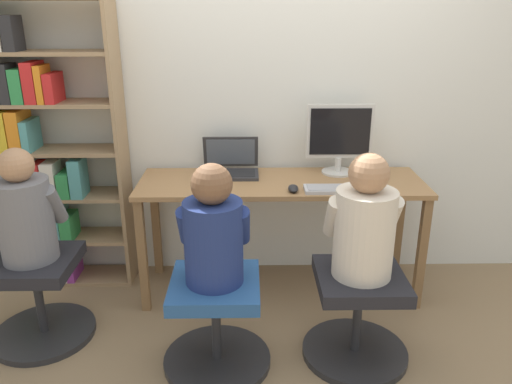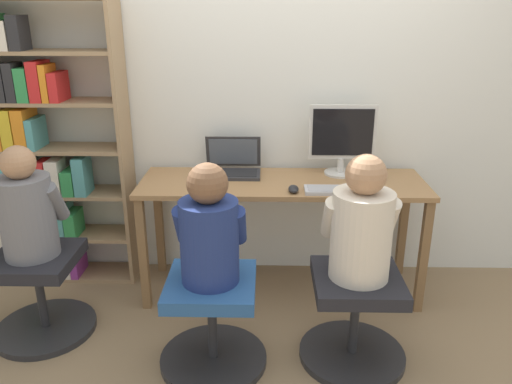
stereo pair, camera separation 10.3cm
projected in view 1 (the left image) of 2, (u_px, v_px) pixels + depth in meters
name	position (u px, v px, depth m)	size (l,w,h in m)	color
ground_plane	(282.00, 311.00, 3.09)	(14.00, 14.00, 0.00)	#846B4C
wall_back	(279.00, 85.00, 3.23)	(10.00, 0.05, 2.60)	silver
desk	(281.00, 195.00, 3.12)	(1.77, 0.55, 0.76)	olive
desktop_monitor	(340.00, 139.00, 3.16)	(0.42, 0.21, 0.45)	beige
laptop	(230.00, 167.00, 3.20)	(0.36, 0.27, 0.23)	#2D2D30
keyboard	(343.00, 189.00, 2.92)	(0.46, 0.14, 0.03)	#B2B2B7
computer_mouse_by_keyboard	(293.00, 188.00, 2.91)	(0.06, 0.11, 0.04)	black
office_chair_left	(357.00, 314.00, 2.62)	(0.56, 0.56, 0.50)	#262628
office_chair_right	(216.00, 321.00, 2.56)	(0.56, 0.56, 0.50)	#262628
person_at_monitor	(365.00, 224.00, 2.45)	(0.37, 0.31, 0.64)	beige
person_at_laptop	(213.00, 232.00, 2.39)	(0.35, 0.30, 0.61)	navy
bookshelf	(41.00, 160.00, 3.17)	(0.84, 0.27, 1.83)	#997A56
office_chair_side	(39.00, 296.00, 2.78)	(0.56, 0.56, 0.50)	#262628
person_near_shelf	(25.00, 213.00, 2.61)	(0.35, 0.31, 0.62)	slate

